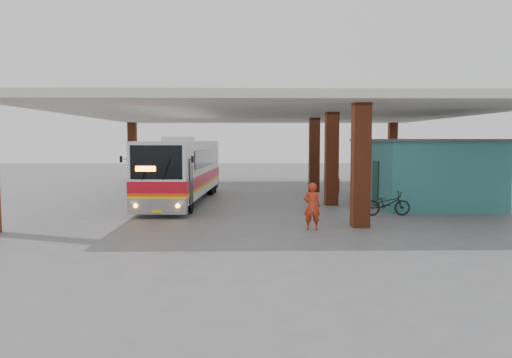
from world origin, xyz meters
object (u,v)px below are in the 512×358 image
Objects in this scene: coach_bus at (183,170)px; pedestrian at (312,206)px; red_chair at (337,186)px; motorcycle at (387,204)px.

coach_bus is 6.88× the size of pedestrian.
red_chair is (8.41, 3.98, -1.21)m from coach_bus.
coach_bus reaches higher than motorcycle.
pedestrian is 1.91× the size of red_chair.
coach_bus is at bearing -148.65° from red_chair.
motorcycle is 1.16× the size of pedestrian.
motorcycle reaches higher than red_chair.
coach_bus reaches higher than red_chair.
pedestrian reaches higher than motorcycle.
motorcycle is 2.22× the size of red_chair.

